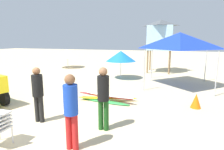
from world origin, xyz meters
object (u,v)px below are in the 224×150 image
object	(u,v)px
lifeguard_near_left	(38,91)
traffic_cone_near	(196,101)
lifeguard_near_center	(71,107)
lifeguard_tower	(160,35)
popup_canopy	(180,41)
lifeguard_near_right	(103,94)
surfboard_pile	(106,98)
beach_umbrella_left	(121,56)
beach_umbrella_mid	(67,53)

from	to	relation	value
lifeguard_near_left	traffic_cone_near	world-z (taller)	lifeguard_near_left
lifeguard_near_center	lifeguard_tower	xyz separation A→B (m)	(1.02, 11.46, 1.82)
lifeguard_near_left	popup_canopy	size ratio (longest dim) A/B	0.53
lifeguard_near_right	lifeguard_near_center	bearing A→B (deg)	-106.82
surfboard_pile	lifeguard_tower	bearing A→B (deg)	79.75
lifeguard_near_left	lifeguard_tower	bearing A→B (deg)	75.41
beach_umbrella_left	beach_umbrella_mid	bearing A→B (deg)	151.28
popup_canopy	lifeguard_near_right	bearing A→B (deg)	-108.13
surfboard_pile	lifeguard_near_left	world-z (taller)	lifeguard_near_left
beach_umbrella_left	beach_umbrella_mid	size ratio (longest dim) A/B	0.91
popup_canopy	beach_umbrella_left	size ratio (longest dim) A/B	1.69
lifeguard_tower	beach_umbrella_mid	xyz separation A→B (m)	(-7.96, -0.18, -1.56)
lifeguard_near_left	beach_umbrella_left	xyz separation A→B (m)	(0.59, 7.09, 0.49)
surfboard_pile	beach_umbrella_left	world-z (taller)	beach_umbrella_left
lifeguard_tower	traffic_cone_near	distance (m)	8.32
lifeguard_near_right	beach_umbrella_mid	world-z (taller)	lifeguard_near_right
surfboard_pile	beach_umbrella_left	size ratio (longest dim) A/B	1.38
lifeguard_near_center	traffic_cone_near	size ratio (longest dim) A/B	3.24
popup_canopy	traffic_cone_near	xyz separation A→B (m)	(0.63, -3.43, -2.16)
popup_canopy	beach_umbrella_mid	distance (m)	10.19
surfboard_pile	lifeguard_near_right	size ratio (longest dim) A/B	1.48
lifeguard_near_right	beach_umbrella_left	size ratio (longest dim) A/B	0.93
lifeguard_near_center	surfboard_pile	bearing A→B (deg)	97.04
beach_umbrella_left	lifeguard_near_right	bearing A→B (deg)	-78.22
popup_canopy	lifeguard_near_center	bearing A→B (deg)	-107.93
lifeguard_tower	beach_umbrella_mid	world-z (taller)	lifeguard_tower
lifeguard_near_left	popup_canopy	world-z (taller)	popup_canopy
popup_canopy	lifeguard_tower	distance (m)	4.46
beach_umbrella_left	surfboard_pile	bearing A→B (deg)	-81.55
lifeguard_near_left	popup_canopy	distance (m)	7.56
lifeguard_near_center	lifeguard_tower	bearing A→B (deg)	84.92
lifeguard_near_center	lifeguard_near_right	xyz separation A→B (m)	(0.34, 1.12, 0.01)
lifeguard_near_left	lifeguard_near_center	world-z (taller)	lifeguard_near_center
lifeguard_near_right	beach_umbrella_left	xyz separation A→B (m)	(-1.45, 6.96, 0.43)
lifeguard_tower	beach_umbrella_left	bearing A→B (deg)	-122.31
beach_umbrella_mid	surfboard_pile	bearing A→B (deg)	-50.20
lifeguard_near_left	lifeguard_near_center	distance (m)	1.97
lifeguard_near_right	beach_umbrella_mid	distance (m)	12.50
lifeguard_near_center	traffic_cone_near	xyz separation A→B (m)	(2.96, 3.79, -0.74)
beach_umbrella_mid	traffic_cone_near	bearing A→B (deg)	-37.11
lifeguard_near_left	lifeguard_near_right	world-z (taller)	lifeguard_near_right
lifeguard_near_center	beach_umbrella_left	size ratio (longest dim) A/B	0.92
popup_canopy	beach_umbrella_left	xyz separation A→B (m)	(-3.45, 0.87, -0.97)
lifeguard_near_center	beach_umbrella_left	xyz separation A→B (m)	(-1.11, 8.08, 0.44)
beach_umbrella_left	traffic_cone_near	xyz separation A→B (m)	(4.08, -4.30, -1.19)
lifeguard_near_right	beach_umbrella_mid	bearing A→B (deg)	125.62
lifeguard_near_left	popup_canopy	xyz separation A→B (m)	(4.04, 6.22, 1.46)
popup_canopy	beach_umbrella_mid	bearing A→B (deg)	156.36
popup_canopy	lifeguard_tower	bearing A→B (deg)	107.26
lifeguard_near_left	beach_umbrella_mid	distance (m)	11.54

